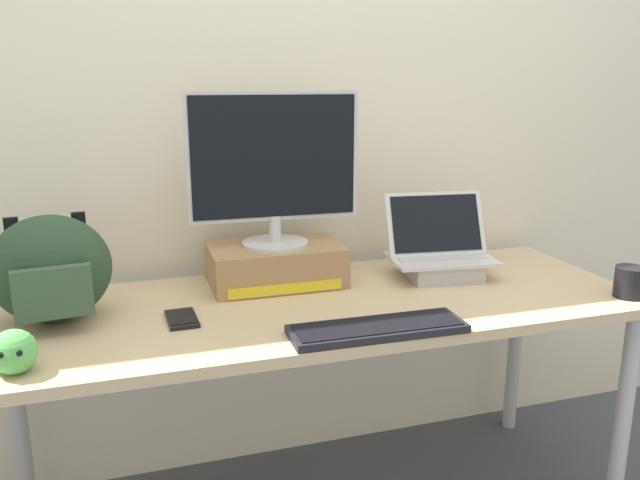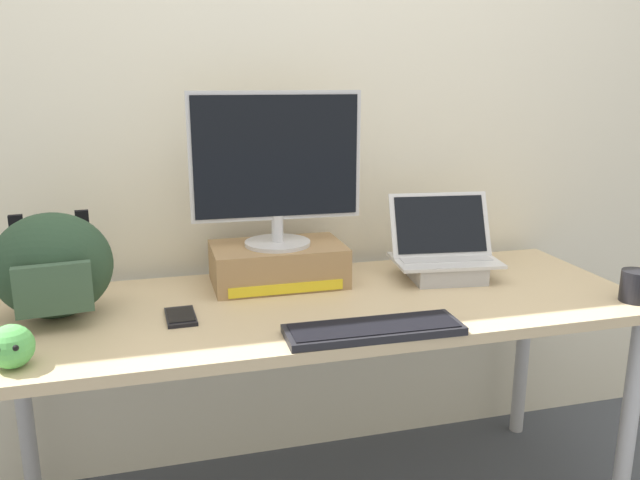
{
  "view_description": "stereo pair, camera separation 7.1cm",
  "coord_description": "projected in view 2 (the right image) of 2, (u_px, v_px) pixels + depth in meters",
  "views": [
    {
      "loc": [
        -0.52,
        -1.65,
        1.34
      ],
      "look_at": [
        0.0,
        0.0,
        0.9
      ],
      "focal_mm": 35.72,
      "sensor_mm": 36.0,
      "label": 1
    },
    {
      "loc": [
        -0.45,
        -1.67,
        1.34
      ],
      "look_at": [
        0.0,
        0.0,
        0.9
      ],
      "focal_mm": 35.72,
      "sensor_mm": 36.0,
      "label": 2
    }
  ],
  "objects": [
    {
      "name": "messenger_backpack",
      "position": [
        53.0,
        267.0,
        1.67
      ],
      "size": [
        0.33,
        0.27,
        0.29
      ],
      "rotation": [
        0.0,
        0.0,
        0.11
      ],
      "color": "#28422D",
      "rests_on": "desk"
    },
    {
      "name": "plush_toy",
      "position": [
        11.0,
        346.0,
        1.4
      ],
      "size": [
        0.1,
        0.1,
        0.1
      ],
      "color": "#56B256",
      "rests_on": "desk"
    },
    {
      "name": "external_keyboard",
      "position": [
        374.0,
        329.0,
        1.59
      ],
      "size": [
        0.45,
        0.15,
        0.02
      ],
      "rotation": [
        0.0,
        0.0,
        -0.02
      ],
      "color": "black",
      "rests_on": "desk"
    },
    {
      "name": "coffee_mug",
      "position": [
        637.0,
        286.0,
        1.82
      ],
      "size": [
        0.13,
        0.09,
        0.09
      ],
      "color": "black",
      "rests_on": "desk"
    },
    {
      "name": "open_laptop",
      "position": [
        444.0,
        261.0,
        2.03
      ],
      "size": [
        0.35,
        0.25,
        0.26
      ],
      "rotation": [
        0.0,
        0.0,
        -0.12
      ],
      "color": "#ADADB2",
      "rests_on": "desk"
    },
    {
      "name": "desk",
      "position": [
        320.0,
        323.0,
        1.85
      ],
      "size": [
        1.87,
        0.68,
        0.72
      ],
      "color": "tan",
      "rests_on": "ground"
    },
    {
      "name": "back_wall",
      "position": [
        285.0,
        90.0,
        2.1
      ],
      "size": [
        7.0,
        0.1,
        2.6
      ],
      "primitive_type": "cube",
      "color": "silver",
      "rests_on": "ground"
    },
    {
      "name": "cell_phone",
      "position": [
        181.0,
        316.0,
        1.69
      ],
      "size": [
        0.08,
        0.14,
        0.01
      ],
      "rotation": [
        0.0,
        0.0,
        0.04
      ],
      "color": "black",
      "rests_on": "desk"
    },
    {
      "name": "toner_box_yellow",
      "position": [
        278.0,
        264.0,
        1.97
      ],
      "size": [
        0.4,
        0.25,
        0.12
      ],
      "color": "#9E7A51",
      "rests_on": "desk"
    },
    {
      "name": "desktop_monitor",
      "position": [
        276.0,
        167.0,
        1.9
      ],
      "size": [
        0.52,
        0.2,
        0.46
      ],
      "rotation": [
        0.0,
        0.0,
        -0.03
      ],
      "color": "silver",
      "rests_on": "toner_box_yellow"
    }
  ]
}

